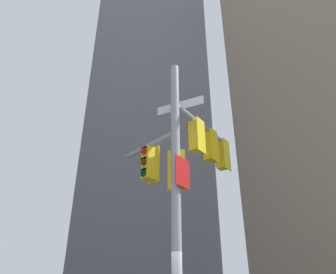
{
  "coord_description": "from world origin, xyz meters",
  "views": [
    {
      "loc": [
        -1.59,
        -7.72,
        1.58
      ],
      "look_at": [
        -0.17,
        0.23,
        5.64
      ],
      "focal_mm": 33.78,
      "sensor_mm": 36.0,
      "label": 1
    }
  ],
  "objects": [
    {
      "name": "building_mid_block",
      "position": [
        1.69,
        27.65,
        23.64
      ],
      "size": [
        13.47,
        13.47,
        47.27
      ],
      "primitive_type": "cube",
      "color": "slate",
      "rests_on": "ground"
    },
    {
      "name": "signal_pole_assembly",
      "position": [
        0.44,
        0.66,
        4.92
      ],
      "size": [
        3.69,
        2.76,
        8.01
      ],
      "color": "#9EA0A3",
      "rests_on": "ground"
    }
  ]
}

